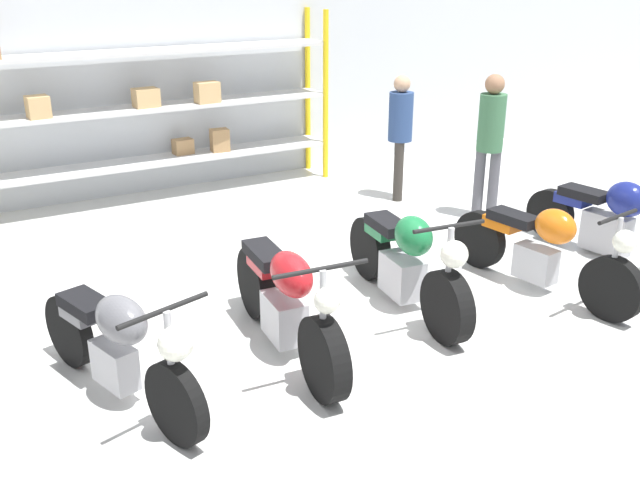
{
  "coord_description": "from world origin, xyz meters",
  "views": [
    {
      "loc": [
        -2.91,
        -4.81,
        3.04
      ],
      "look_at": [
        0.0,
        0.4,
        0.7
      ],
      "focal_mm": 40.0,
      "sensor_mm": 36.0,
      "label": 1
    }
  ],
  "objects_px": {
    "motorcycle_red": "(286,302)",
    "person_near_rack": "(490,135)",
    "motorcycle_green": "(407,262)",
    "motorcycle_grey": "(119,344)",
    "motorcycle_orange": "(544,249)",
    "motorcycle_blue": "(614,219)",
    "person_browsing": "(400,128)",
    "shelving_rack": "(149,107)"
  },
  "relations": [
    {
      "from": "motorcycle_red",
      "to": "person_near_rack",
      "type": "bearing_deg",
      "value": 120.36
    },
    {
      "from": "motorcycle_green",
      "to": "motorcycle_grey",
      "type": "bearing_deg",
      "value": -78.17
    },
    {
      "from": "motorcycle_red",
      "to": "motorcycle_green",
      "type": "height_order",
      "value": "motorcycle_green"
    },
    {
      "from": "motorcycle_orange",
      "to": "motorcycle_blue",
      "type": "relative_size",
      "value": 1.01
    },
    {
      "from": "motorcycle_grey",
      "to": "person_near_rack",
      "type": "relative_size",
      "value": 1.11
    },
    {
      "from": "motorcycle_grey",
      "to": "motorcycle_orange",
      "type": "xyz_separation_m",
      "value": [
        4.07,
        -0.1,
        -0.03
      ]
    },
    {
      "from": "motorcycle_orange",
      "to": "person_near_rack",
      "type": "bearing_deg",
      "value": 144.93
    },
    {
      "from": "motorcycle_blue",
      "to": "person_near_rack",
      "type": "bearing_deg",
      "value": -177.76
    },
    {
      "from": "motorcycle_grey",
      "to": "motorcycle_green",
      "type": "relative_size",
      "value": 0.95
    },
    {
      "from": "motorcycle_blue",
      "to": "person_browsing",
      "type": "height_order",
      "value": "person_browsing"
    },
    {
      "from": "motorcycle_grey",
      "to": "person_near_rack",
      "type": "distance_m",
      "value": 5.42
    },
    {
      "from": "motorcycle_grey",
      "to": "motorcycle_orange",
      "type": "distance_m",
      "value": 4.08
    },
    {
      "from": "motorcycle_red",
      "to": "person_browsing",
      "type": "distance_m",
      "value": 4.39
    },
    {
      "from": "shelving_rack",
      "to": "motorcycle_grey",
      "type": "xyz_separation_m",
      "value": [
        -1.68,
        -4.68,
        -0.77
      ]
    },
    {
      "from": "motorcycle_red",
      "to": "motorcycle_blue",
      "type": "relative_size",
      "value": 1.0
    },
    {
      "from": "shelving_rack",
      "to": "motorcycle_red",
      "type": "xyz_separation_m",
      "value": [
        -0.31,
        -4.63,
        -0.78
      ]
    },
    {
      "from": "motorcycle_blue",
      "to": "person_browsing",
      "type": "distance_m",
      "value": 3.02
    },
    {
      "from": "motorcycle_orange",
      "to": "motorcycle_red",
      "type": "bearing_deg",
      "value": -101.46
    },
    {
      "from": "shelving_rack",
      "to": "motorcycle_red",
      "type": "distance_m",
      "value": 4.7
    },
    {
      "from": "motorcycle_green",
      "to": "person_near_rack",
      "type": "xyz_separation_m",
      "value": [
        2.34,
        1.57,
        0.62
      ]
    },
    {
      "from": "motorcycle_grey",
      "to": "motorcycle_green",
      "type": "distance_m",
      "value": 2.73
    },
    {
      "from": "shelving_rack",
      "to": "motorcycle_orange",
      "type": "bearing_deg",
      "value": -63.4
    },
    {
      "from": "shelving_rack",
      "to": "motorcycle_grey",
      "type": "bearing_deg",
      "value": -109.69
    },
    {
      "from": "motorcycle_grey",
      "to": "motorcycle_green",
      "type": "bearing_deg",
      "value": 78.74
    },
    {
      "from": "motorcycle_blue",
      "to": "shelving_rack",
      "type": "bearing_deg",
      "value": -149.78
    },
    {
      "from": "motorcycle_green",
      "to": "person_near_rack",
      "type": "height_order",
      "value": "person_near_rack"
    },
    {
      "from": "motorcycle_grey",
      "to": "motorcycle_red",
      "type": "xyz_separation_m",
      "value": [
        1.37,
        0.06,
        -0.02
      ]
    },
    {
      "from": "motorcycle_blue",
      "to": "person_browsing",
      "type": "bearing_deg",
      "value": -172.9
    },
    {
      "from": "person_browsing",
      "to": "person_near_rack",
      "type": "height_order",
      "value": "person_near_rack"
    },
    {
      "from": "motorcycle_red",
      "to": "motorcycle_green",
      "type": "bearing_deg",
      "value": 103.48
    },
    {
      "from": "motorcycle_blue",
      "to": "motorcycle_grey",
      "type": "bearing_deg",
      "value": -97.5
    },
    {
      "from": "shelving_rack",
      "to": "person_browsing",
      "type": "relative_size",
      "value": 3.03
    },
    {
      "from": "shelving_rack",
      "to": "motorcycle_blue",
      "type": "height_order",
      "value": "shelving_rack"
    },
    {
      "from": "person_browsing",
      "to": "shelving_rack",
      "type": "bearing_deg",
      "value": 6.41
    },
    {
      "from": "shelving_rack",
      "to": "motorcycle_orange",
      "type": "height_order",
      "value": "shelving_rack"
    },
    {
      "from": "motorcycle_grey",
      "to": "person_browsing",
      "type": "relative_size",
      "value": 1.19
    },
    {
      "from": "shelving_rack",
      "to": "motorcycle_green",
      "type": "xyz_separation_m",
      "value": [
        1.04,
        -4.42,
        -0.79
      ]
    },
    {
      "from": "shelving_rack",
      "to": "motorcycle_grey",
      "type": "distance_m",
      "value": 5.03
    },
    {
      "from": "motorcycle_blue",
      "to": "person_near_rack",
      "type": "xyz_separation_m",
      "value": [
        -0.34,
        1.66,
        0.63
      ]
    },
    {
      "from": "person_near_rack",
      "to": "motorcycle_blue",
      "type": "bearing_deg",
      "value": 60.84
    },
    {
      "from": "motorcycle_red",
      "to": "motorcycle_orange",
      "type": "xyz_separation_m",
      "value": [
        2.7,
        -0.16,
        -0.01
      ]
    },
    {
      "from": "motorcycle_blue",
      "to": "person_browsing",
      "type": "xyz_separation_m",
      "value": [
        -0.84,
        2.85,
        0.54
      ]
    }
  ]
}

